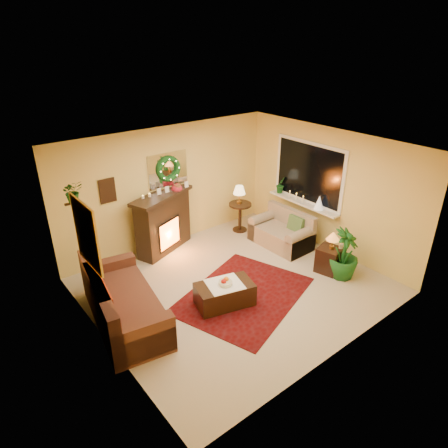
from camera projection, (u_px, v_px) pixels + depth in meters
floor at (236, 286)px, 7.46m from camera, size 5.00×5.00×0.00m
ceiling at (238, 149)px, 6.33m from camera, size 5.00×5.00×0.00m
wall_back at (169, 187)px, 8.48m from camera, size 5.00×5.00×0.00m
wall_front at (345, 280)px, 5.31m from camera, size 5.00×5.00×0.00m
wall_left at (98, 272)px, 5.50m from camera, size 4.50×4.50×0.00m
wall_right at (328, 191)px, 8.30m from camera, size 4.50×4.50×0.00m
area_rug at (244, 295)px, 7.19m from camera, size 2.81×2.44×0.01m
sofa at (124, 299)px, 6.38m from camera, size 1.29×2.25×0.91m
red_throw at (117, 295)px, 6.43m from camera, size 0.74×1.21×0.02m
fireplace at (164, 226)px, 8.49m from camera, size 1.40×0.86×1.22m
poinsettia at (177, 189)px, 8.39m from camera, size 0.23×0.23×0.23m
mantel_candle_a at (143, 200)px, 7.95m from camera, size 0.06×0.06×0.17m
mantel_candle_b at (150, 198)px, 8.04m from camera, size 0.06×0.06×0.18m
mantel_mirror at (168, 169)px, 8.30m from camera, size 0.92×0.02×0.72m
wreath at (169, 169)px, 8.26m from camera, size 0.55×0.11×0.55m
wall_art at (107, 191)px, 7.61m from camera, size 0.32×0.03×0.48m
gold_mirror at (86, 235)px, 5.52m from camera, size 0.03×0.84×1.00m
hanging_plant at (74, 201)px, 6.04m from camera, size 0.33×0.28×0.36m
loveseat at (281, 228)px, 8.72m from camera, size 0.79×1.34×0.77m
window_frame at (309, 173)px, 8.57m from camera, size 0.03×1.86×1.36m
window_glass at (308, 173)px, 8.56m from camera, size 0.02×1.70×1.22m
window_sill at (303, 203)px, 8.80m from camera, size 0.22×1.86×0.04m
mini_tree at (319, 202)px, 8.40m from camera, size 0.20×0.20×0.30m
sill_plant at (281, 185)px, 9.24m from camera, size 0.28×0.23×0.52m
side_table_round at (240, 218)px, 9.41m from camera, size 0.66×0.66×0.69m
lamp_cream at (239, 196)px, 9.18m from camera, size 0.28×0.28×0.44m
end_table_square at (329, 259)px, 7.81m from camera, size 0.51×0.51×0.51m
lamp_tiffany at (333, 238)px, 7.59m from camera, size 0.26×0.26×0.38m
coffee_table at (225, 294)px, 6.87m from camera, size 1.08×0.77×0.41m
fruit_bowl at (225, 283)px, 6.76m from camera, size 0.23×0.23×0.05m
floor_palm at (344, 256)px, 7.56m from camera, size 2.14×2.14×2.97m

